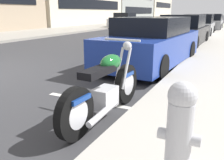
# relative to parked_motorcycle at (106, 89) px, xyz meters

# --- Properties ---
(sidewalk_far_curb) EXTENTS (120.00, 5.00, 0.14)m
(sidewalk_far_curb) POSITION_rel_parked_motorcycle_xyz_m (12.47, 11.42, -0.37)
(sidewalk_far_curb) COLOR gray
(sidewalk_far_curb) RESTS_ON ground
(parking_stall_stripe) EXTENTS (0.12, 2.20, 0.01)m
(parking_stall_stripe) POSITION_rel_parked_motorcycle_xyz_m (0.47, 0.37, -0.44)
(parking_stall_stripe) COLOR silver
(parking_stall_stripe) RESTS_ON ground
(parked_motorcycle) EXTENTS (2.14, 0.62, 1.14)m
(parked_motorcycle) POSITION_rel_parked_motorcycle_xyz_m (0.00, 0.00, 0.00)
(parked_motorcycle) COLOR black
(parked_motorcycle) RESTS_ON ground
(parked_car_at_intersection) EXTENTS (4.48, 2.01, 1.41)m
(parked_car_at_intersection) POSITION_rel_parked_motorcycle_xyz_m (3.87, 0.51, 0.23)
(parked_car_at_intersection) COLOR navy
(parked_car_at_intersection) RESTS_ON ground
(parked_car_far_down_curb) EXTENTS (4.50, 1.93, 1.43)m
(parked_car_far_down_curb) POSITION_rel_parked_motorcycle_xyz_m (8.68, 0.51, 0.22)
(parked_car_far_down_curb) COLOR black
(parked_car_far_down_curb) RESTS_ON ground
(parked_car_mid_block) EXTENTS (4.25, 1.93, 1.41)m
(parked_car_mid_block) POSITION_rel_parked_motorcycle_xyz_m (14.37, 0.57, 0.21)
(parked_car_mid_block) COLOR gray
(parked_car_mid_block) RESTS_ON ground
(parked_car_behind_motorcycle) EXTENTS (4.22, 1.81, 1.40)m
(parked_car_behind_motorcycle) POSITION_rel_parked_motorcycle_xyz_m (20.37, 0.26, 0.22)
(parked_car_behind_motorcycle) COLOR gray
(parked_car_behind_motorcycle) RESTS_ON ground
(car_opposite_curb) EXTENTS (4.13, 2.04, 1.48)m
(car_opposite_curb) POSITION_rel_parked_motorcycle_xyz_m (19.78, 8.35, 0.24)
(car_opposite_curb) COLOR silver
(car_opposite_curb) RESTS_ON ground
(fire_hydrant) EXTENTS (0.24, 0.36, 0.87)m
(fire_hydrant) POSITION_rel_parked_motorcycle_xyz_m (-1.08, -1.28, 0.16)
(fire_hydrant) COLOR #B7B7BC
(fire_hydrant) RESTS_ON sidewalk_near_curb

